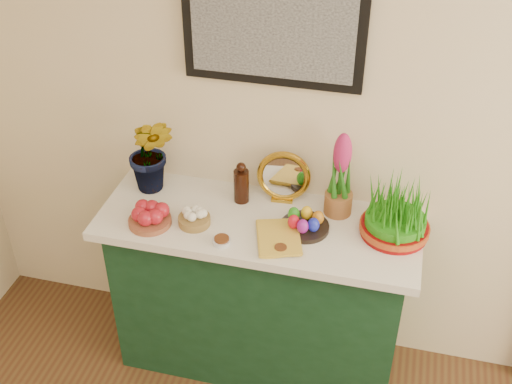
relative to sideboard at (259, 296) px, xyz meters
The scene contains 13 objects.
sideboard is the anchor object (origin of this frame).
tablecloth 0.45m from the sideboard, ahead, with size 1.40×0.55×0.04m, color silver.
hyacinth_green 0.90m from the sideboard, 168.34° to the left, with size 0.26×0.22×0.51m, color #226716.
apple_bowl 0.69m from the sideboard, 162.16° to the right, with size 0.24×0.24×0.09m.
garlic_basket 0.57m from the sideboard, 159.53° to the right, with size 0.16×0.16×0.08m.
vinegar_cruet 0.58m from the sideboard, 132.88° to the left, with size 0.07×0.07×0.20m.
mirror 0.61m from the sideboard, 68.69° to the left, with size 0.24×0.08×0.24m.
book 0.50m from the sideboard, 78.53° to the right, with size 0.16×0.23×0.03m, color gold.
spice_dish_left 0.53m from the sideboard, 119.41° to the right, with size 0.08×0.08×0.03m.
spice_dish_right 0.53m from the sideboard, 53.68° to the right, with size 0.06×0.06×0.03m.
egg_plate 0.54m from the sideboard, ahead, with size 0.22×0.22×0.09m.
hyacinth_pink 0.73m from the sideboard, 22.75° to the left, with size 0.12×0.12×0.40m.
wheatgrass_sabzeh 0.81m from the sideboard, ahead, with size 0.29×0.29×0.24m.
Camera 1 is at (0.04, -0.13, 2.60)m, focal length 45.00 mm.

